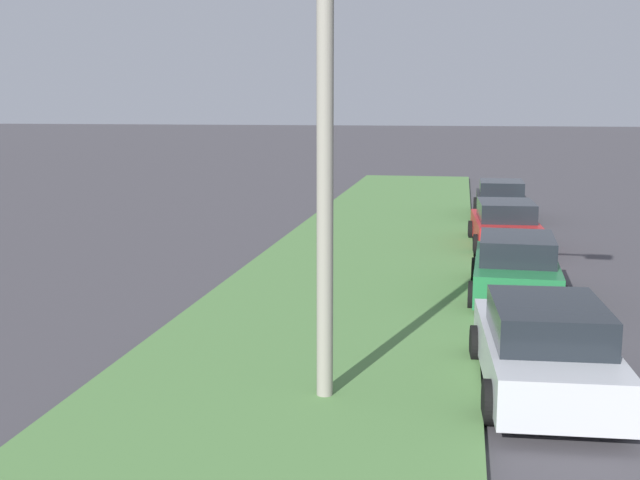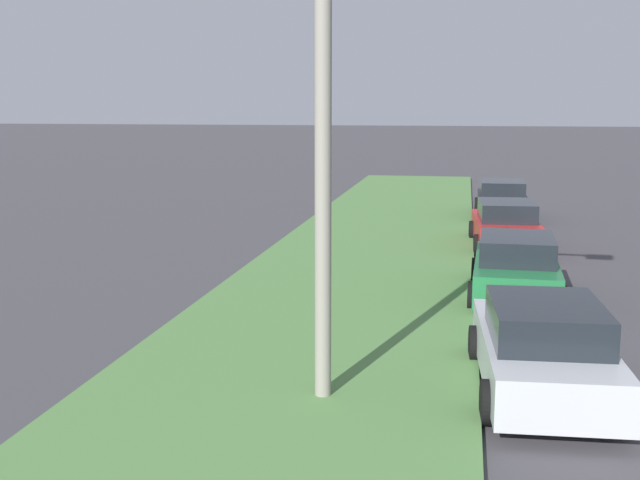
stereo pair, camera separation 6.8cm
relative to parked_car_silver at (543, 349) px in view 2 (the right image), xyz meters
The scene contains 6 objects.
grass_median 6.57m from the parked_car_silver, 36.87° to the left, with size 60.00×6.00×0.12m, color #517F42.
parked_car_silver is the anchor object (origin of this frame).
parked_car_green 6.06m from the parked_car_silver, ahead, with size 4.36×2.14×1.47m.
parked_car_red 12.45m from the parked_car_silver, ahead, with size 4.38×2.18×1.47m.
parked_car_black 18.98m from the parked_car_silver, ahead, with size 4.31×2.04×1.47m.
streetlight 4.76m from the parked_car_silver, 108.47° to the left, with size 0.44×2.88×7.50m.
Camera 2 is at (-7.21, 4.79, 4.38)m, focal length 44.60 mm.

